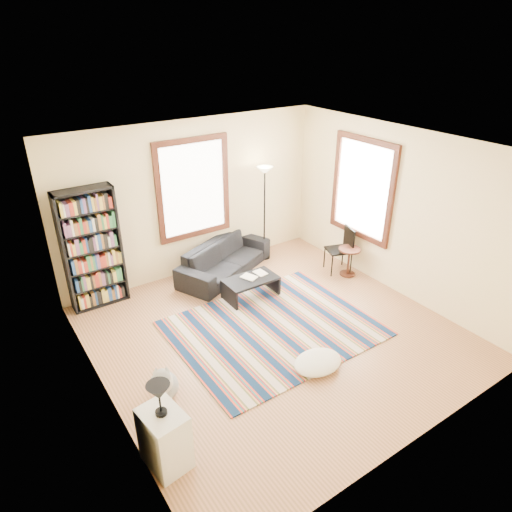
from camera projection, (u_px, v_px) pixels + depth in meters
floor at (274, 336)px, 6.94m from camera, size 5.00×5.00×0.10m
ceiling at (279, 145)px, 5.62m from camera, size 5.00×5.00×0.10m
wall_back at (192, 198)px, 8.16m from camera, size 5.00×0.10×2.80m
wall_front at (433, 347)px, 4.40m from camera, size 5.00×0.10×2.80m
wall_left at (90, 308)px, 5.00m from camera, size 0.10×5.00×2.80m
wall_right at (400, 212)px, 7.56m from camera, size 0.10×5.00×2.80m
window_back at (193, 189)px, 8.01m from camera, size 1.20×0.06×1.60m
window_right at (363, 189)px, 8.02m from camera, size 0.06×1.20×1.60m
rug at (273, 328)px, 7.00m from camera, size 2.95×2.36×0.02m
sofa at (225, 259)px, 8.47m from camera, size 1.53×2.16×0.59m
bookshelf at (92, 249)px, 7.22m from camera, size 0.90×0.30×2.00m
coffee_table at (251, 288)px, 7.75m from camera, size 0.97×0.65×0.36m
book_a at (246, 280)px, 7.62m from camera, size 0.31×0.27×0.02m
book_b at (256, 274)px, 7.78m from camera, size 0.24×0.19×0.02m
floor_cushion at (318, 362)px, 6.18m from camera, size 0.86×0.76×0.18m
floor_lamp at (264, 214)px, 8.74m from camera, size 0.36×0.36×1.86m
side_table at (348, 262)px, 8.41m from camera, size 0.46×0.46×0.54m
folding_chair at (338, 250)px, 8.48m from camera, size 0.53×0.52×0.86m
white_cabinet at (165, 439)px, 4.72m from camera, size 0.45×0.55×0.70m
table_lamp at (160, 400)px, 4.47m from camera, size 0.29×0.29×0.38m
dog at (163, 378)px, 5.64m from camera, size 0.58×0.66×0.55m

